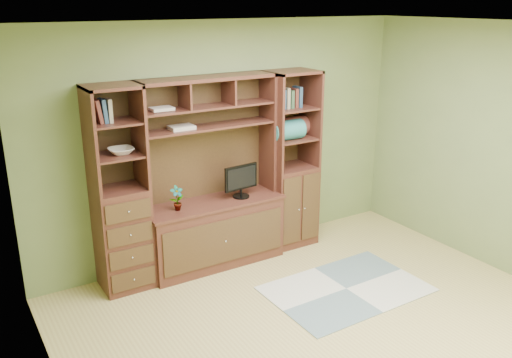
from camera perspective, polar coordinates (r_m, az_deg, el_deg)
room at (r=4.44m, az=9.32°, el=-1.49°), size 4.60×4.10×2.64m
center_hutch at (r=5.73m, az=-4.53°, el=0.39°), size 1.54×0.53×2.05m
left_tower at (r=5.42m, az=-14.18°, el=-1.21°), size 0.50×0.45×2.05m
right_tower at (r=6.27m, az=3.66°, el=2.00°), size 0.55×0.45×2.05m
rug at (r=5.66m, az=9.48°, el=-11.34°), size 1.57×1.06×0.01m
monitor at (r=5.86m, az=-1.60°, el=0.39°), size 0.43×0.22×0.50m
orchid at (r=5.58m, az=-8.32°, el=-2.02°), size 0.14×0.09×0.26m
magazines at (r=5.55m, az=-7.85°, el=5.40°), size 0.25×0.18×0.04m
bowl at (r=5.31m, az=-14.02°, el=2.89°), size 0.24×0.24×0.06m
blanket_teal at (r=6.08m, az=3.27°, el=5.15°), size 0.38×0.22×0.22m
blanket_red at (r=6.32m, az=4.34°, el=5.61°), size 0.39×0.22×0.22m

